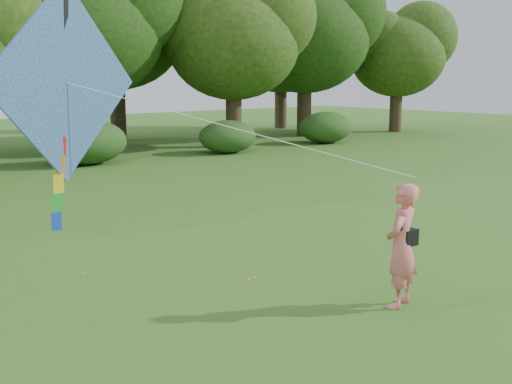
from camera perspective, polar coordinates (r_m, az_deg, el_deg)
ground at (r=11.66m, az=10.24°, el=-8.06°), size 100.00×100.00×0.00m
man_kite_flyer at (r=10.41m, az=12.80°, el=-4.67°), size 0.84×0.69×1.99m
crossbody_bag at (r=10.45m, az=13.35°, el=-3.89°), size 0.43×0.20×0.75m
flying_kite at (r=9.18m, az=-16.56°, el=9.09°), size 5.94×2.91×3.40m
tree_line at (r=31.70m, az=-21.40°, el=13.12°), size 54.70×15.30×9.48m
fallen_leaves at (r=13.20m, az=-5.31°, el=-5.74°), size 10.42×13.34×0.01m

